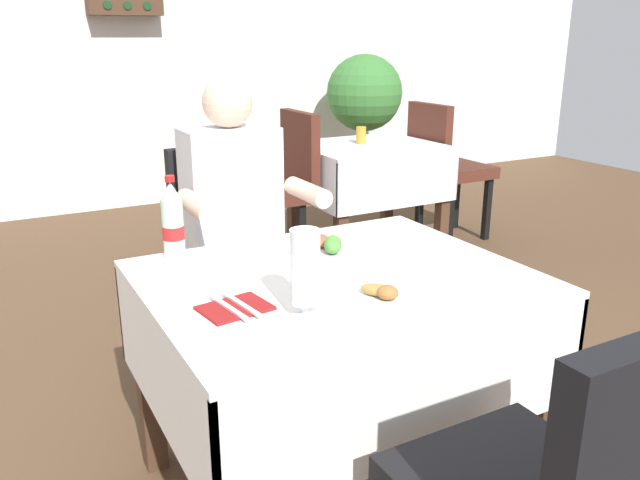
% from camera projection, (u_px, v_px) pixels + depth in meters
% --- Properties ---
extents(back_wall, '(11.00, 0.12, 3.03)m').
position_uv_depth(back_wall, '(70.00, 21.00, 4.95)').
color(back_wall, silver).
rests_on(back_wall, ground).
extents(main_dining_table, '(1.09, 0.89, 0.73)m').
position_uv_depth(main_dining_table, '(336.00, 328.00, 1.91)').
color(main_dining_table, white).
rests_on(main_dining_table, ground).
extents(chair_far_diner_seat, '(0.44, 0.50, 0.97)m').
position_uv_depth(chair_far_diner_seat, '(234.00, 252.00, 2.61)').
color(chair_far_diner_seat, black).
rests_on(chair_far_diner_seat, ground).
extents(seated_diner_far, '(0.50, 0.46, 1.26)m').
position_uv_depth(seated_diner_far, '(238.00, 223.00, 2.47)').
color(seated_diner_far, '#282D42').
rests_on(seated_diner_far, ground).
extents(plate_near_camera, '(0.22, 0.22, 0.05)m').
position_uv_depth(plate_near_camera, '(392.00, 297.00, 1.67)').
color(plate_near_camera, white).
rests_on(plate_near_camera, main_dining_table).
extents(plate_far_diner, '(0.22, 0.22, 0.07)m').
position_uv_depth(plate_far_diner, '(326.00, 247.00, 2.04)').
color(plate_far_diner, white).
rests_on(plate_far_diner, main_dining_table).
extents(beer_glass_left, '(0.07, 0.07, 0.22)m').
position_uv_depth(beer_glass_left, '(305.00, 272.00, 1.56)').
color(beer_glass_left, white).
rests_on(beer_glass_left, main_dining_table).
extents(cola_bottle_primary, '(0.07, 0.07, 0.27)m').
position_uv_depth(cola_bottle_primary, '(173.00, 223.00, 1.96)').
color(cola_bottle_primary, silver).
rests_on(cola_bottle_primary, main_dining_table).
extents(napkin_cutlery_set, '(0.19, 0.20, 0.01)m').
position_uv_depth(napkin_cutlery_set, '(235.00, 308.00, 1.63)').
color(napkin_cutlery_set, maroon).
rests_on(napkin_cutlery_set, main_dining_table).
extents(background_dining_table, '(0.89, 0.75, 0.73)m').
position_uv_depth(background_dining_table, '(367.00, 173.00, 4.18)').
color(background_dining_table, white).
rests_on(background_dining_table, ground).
extents(background_chair_left, '(0.50, 0.44, 0.97)m').
position_uv_depth(background_chair_left, '(277.00, 182.00, 3.87)').
color(background_chair_left, '#4C2319').
rests_on(background_chair_left, ground).
extents(background_chair_right, '(0.50, 0.44, 0.97)m').
position_uv_depth(background_chair_right, '(445.00, 163.00, 4.47)').
color(background_chair_right, '#4C2319').
rests_on(background_chair_right, ground).
extents(background_table_tumbler, '(0.06, 0.06, 0.11)m').
position_uv_depth(background_table_tumbler, '(361.00, 135.00, 4.13)').
color(background_table_tumbler, '#C68928').
rests_on(background_table_tumbler, background_dining_table).
extents(potted_plant_corner, '(0.68, 0.68, 1.26)m').
position_uv_depth(potted_plant_corner, '(364.00, 105.00, 5.73)').
color(potted_plant_corner, brown).
rests_on(potted_plant_corner, ground).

